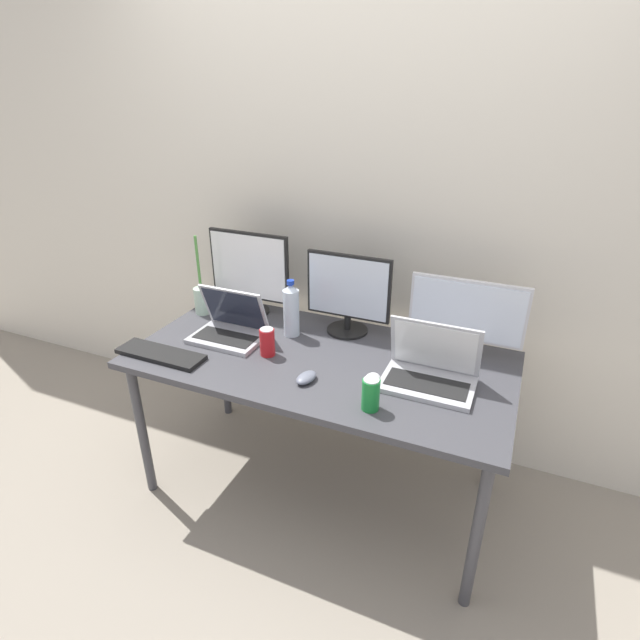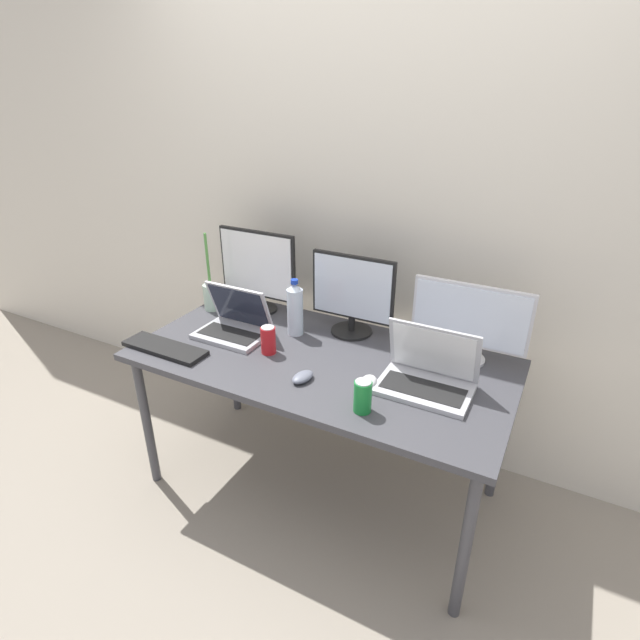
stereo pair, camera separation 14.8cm
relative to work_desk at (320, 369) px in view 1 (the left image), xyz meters
The scene contains 15 objects.
ground_plane 0.68m from the work_desk, ahead, with size 16.00×16.00×0.00m, color gray.
wall_back 0.86m from the work_desk, 90.00° to the left, with size 7.00×0.08×2.60m, color silver.
work_desk is the anchor object (origin of this frame).
monitor_left 0.65m from the work_desk, 150.58° to the left, with size 0.43×0.18×0.43m.
monitor_center 0.38m from the work_desk, 85.77° to the left, with size 0.40×0.20×0.38m.
monitor_right 0.67m from the work_desk, 25.91° to the left, with size 0.49×0.17×0.35m.
laptop_silver 0.47m from the work_desk, behind, with size 0.33×0.23×0.24m.
laptop_secondary 0.49m from the work_desk, ahead, with size 0.36×0.24×0.25m.
keyboard_main 0.70m from the work_desk, 157.40° to the right, with size 0.41×0.13×0.02m, color black.
mouse_by_keyboard 0.21m from the work_desk, 82.61° to the right, with size 0.06×0.11×0.03m, color slate.
mouse_by_laptop 0.31m from the work_desk, 22.04° to the right, with size 0.06×0.09×0.04m, color silver.
water_bottle 0.32m from the work_desk, 145.07° to the left, with size 0.08×0.08×0.27m.
soda_can_near_keyboard 0.43m from the work_desk, 40.49° to the right, with size 0.07×0.07×0.13m.
soda_can_by_laptop 0.26m from the work_desk, 162.59° to the right, with size 0.07×0.07×0.13m.
bamboo_vase 0.77m from the work_desk, 166.21° to the left, with size 0.08×0.08×0.41m.
Camera 1 is at (0.75, -1.73, 1.83)m, focal length 28.00 mm.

